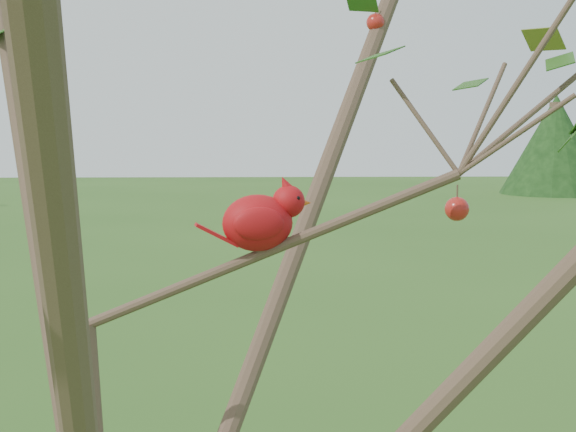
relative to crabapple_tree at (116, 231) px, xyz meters
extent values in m
sphere|color=#B11F18|center=(0.47, 0.61, 0.38)|extent=(0.04, 0.04, 0.04)
sphere|color=#B11F18|center=(0.54, 0.13, 0.02)|extent=(0.04, 0.04, 0.04)
ellipsoid|color=#B90F14|center=(0.21, 0.10, 0.00)|extent=(0.13, 0.11, 0.09)
sphere|color=#B90F14|center=(0.26, 0.11, 0.03)|extent=(0.06, 0.06, 0.05)
cone|color=#B90F14|center=(0.25, 0.11, 0.06)|extent=(0.04, 0.03, 0.04)
cone|color=#D85914|center=(0.28, 0.12, 0.03)|extent=(0.03, 0.02, 0.02)
ellipsoid|color=black|center=(0.28, 0.11, 0.03)|extent=(0.02, 0.03, 0.03)
cube|color=#B90F14|center=(0.14, 0.09, -0.02)|extent=(0.07, 0.04, 0.04)
ellipsoid|color=#B90F14|center=(0.20, 0.13, 0.00)|extent=(0.08, 0.04, 0.05)
ellipsoid|color=#B90F14|center=(0.21, 0.07, 0.00)|extent=(0.08, 0.04, 0.05)
cylinder|color=#483426|center=(11.30, 28.12, -0.43)|extent=(0.51, 0.51, 3.39)
cone|color=black|center=(11.30, 28.12, -0.29)|extent=(3.95, 3.95, 3.67)
camera|label=1|loc=(0.20, -1.17, 0.14)|focal=50.00mm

